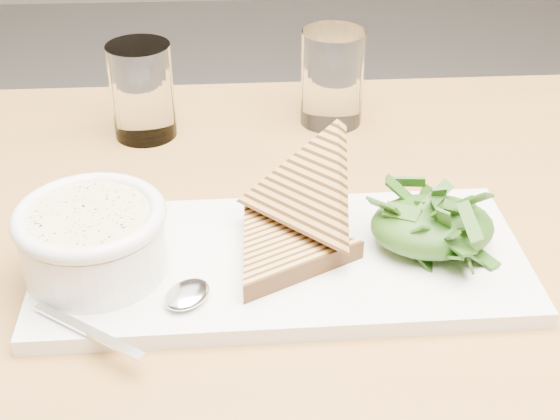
{
  "coord_description": "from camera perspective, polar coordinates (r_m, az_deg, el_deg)",
  "views": [
    {
      "loc": [
        -0.05,
        -0.53,
        1.15
      ],
      "look_at": [
        -0.01,
        0.04,
        0.77
      ],
      "focal_mm": 50.0,
      "sensor_mm": 36.0,
      "label": 1
    }
  ],
  "objects": [
    {
      "name": "sandwich_lean",
      "position": [
        0.69,
        2.04,
        1.28
      ],
      "size": [
        0.21,
        0.21,
        0.16
      ],
      "primitive_type": null,
      "rotation": [
        0.84,
        0.0,
        -0.78
      ],
      "color": "gold",
      "rests_on": "sandwich_flat"
    },
    {
      "name": "glass_far",
      "position": [
        0.93,
        3.83,
        9.64
      ],
      "size": [
        0.07,
        0.07,
        0.11
      ],
      "primitive_type": "cylinder",
      "color": "white",
      "rests_on": "table_top"
    },
    {
      "name": "arugula_pile",
      "position": [
        0.7,
        11.11,
        -0.78
      ],
      "size": [
        0.11,
        0.1,
        0.05
      ],
      "primitive_type": null,
      "color": "#386419",
      "rests_on": "platter"
    },
    {
      "name": "sandwich_flat",
      "position": [
        0.68,
        0.29,
        -3.03
      ],
      "size": [
        0.19,
        0.19,
        0.02
      ],
      "primitive_type": null,
      "rotation": [
        0.0,
        0.0,
        0.5
      ],
      "color": "gold",
      "rests_on": "platter"
    },
    {
      "name": "platter",
      "position": [
        0.7,
        0.09,
        -3.81
      ],
      "size": [
        0.43,
        0.2,
        0.02
      ],
      "primitive_type": "cube",
      "rotation": [
        0.0,
        0.0,
        0.02
      ],
      "color": "white",
      "rests_on": "table_top"
    },
    {
      "name": "glass_near",
      "position": [
        0.91,
        -10.05,
        8.56
      ],
      "size": [
        0.07,
        0.07,
        0.11
      ],
      "primitive_type": "cylinder",
      "color": "white",
      "rests_on": "table_top"
    },
    {
      "name": "table_top",
      "position": [
        0.73,
        -0.76,
        -4.8
      ],
      "size": [
        1.18,
        0.79,
        0.04
      ],
      "primitive_type": "cube",
      "rotation": [
        0.0,
        0.0,
        0.01
      ],
      "color": "olive",
      "rests_on": "ground"
    },
    {
      "name": "soup",
      "position": [
        0.66,
        -13.75,
        -0.56
      ],
      "size": [
        0.1,
        0.1,
        0.01
      ],
      "primitive_type": "cylinder",
      "color": "beige",
      "rests_on": "soup_bowl"
    },
    {
      "name": "bowl_rim",
      "position": [
        0.66,
        -13.78,
        -0.41
      ],
      "size": [
        0.13,
        0.13,
        0.01
      ],
      "primitive_type": "torus",
      "color": "white",
      "rests_on": "soup_bowl"
    },
    {
      "name": "spoon_handle",
      "position": [
        0.63,
        -13.9,
        -8.54
      ],
      "size": [
        0.09,
        0.07,
        0.0
      ],
      "primitive_type": "cube",
      "rotation": [
        0.0,
        0.0,
        -0.63
      ],
      "color": "silver",
      "rests_on": "platter"
    },
    {
      "name": "soup_bowl",
      "position": [
        0.68,
        -13.43,
        -2.6
      ],
      "size": [
        0.12,
        0.12,
        0.05
      ],
      "primitive_type": "cylinder",
      "color": "white",
      "rests_on": "platter"
    },
    {
      "name": "salad_base",
      "position": [
        0.7,
        11.06,
        -1.17
      ],
      "size": [
        0.11,
        0.09,
        0.04
      ],
      "primitive_type": "ellipsoid",
      "color": "black",
      "rests_on": "platter"
    },
    {
      "name": "spoon_bowl",
      "position": [
        0.64,
        -6.8,
        -6.14
      ],
      "size": [
        0.05,
        0.05,
        0.01
      ],
      "primitive_type": "ellipsoid",
      "rotation": [
        0.0,
        0.0,
        -0.63
      ],
      "color": "silver",
      "rests_on": "platter"
    }
  ]
}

